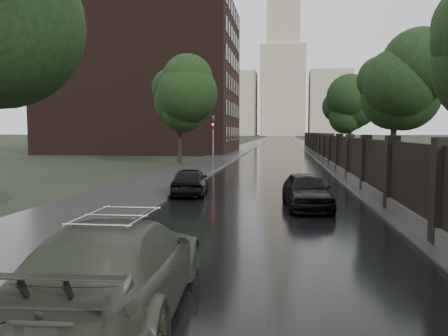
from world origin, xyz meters
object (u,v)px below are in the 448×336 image
Objects in this scene: car_right_near at (307,191)px; hatchback_left at (190,181)px; tree_left_far at (179,103)px; tree_right_b at (395,97)px; traffic_light at (213,138)px; volga_sedan at (117,266)px; tree_right_c at (350,111)px.

hatchback_left is at bearing 145.48° from car_right_near.
tree_right_b is at bearing -27.30° from tree_left_far.
traffic_light reaches higher than volga_sedan.
tree_right_b reaches higher than volga_sedan.
hatchback_left is (0.93, -12.27, -1.77)m from traffic_light.
tree_right_b is 14.93m from hatchback_left.
volga_sedan is 12.74m from hatchback_left.
car_right_near is (-5.90, -12.07, -4.28)m from tree_right_b.
tree_right_b is 24.17m from volga_sedan.
tree_right_b is at bearing -145.61° from hatchback_left.
hatchback_left is (-10.87, -9.27, -4.32)m from tree_right_b.
traffic_light reaches higher than hatchback_left.
tree_left_far is 2.01× the size of hatchback_left.
hatchback_left is at bearing -111.73° from tree_right_c.
hatchback_left is at bearing -86.93° from volga_sedan.
volga_sedan is at bearing -114.18° from car_right_near.
tree_right_c reaches higher than hatchback_left.
hatchback_left is (-1.57, 12.64, -0.13)m from volga_sedan.
volga_sedan is at bearing -103.12° from tree_right_c.
traffic_light is at bearing -91.74° from hatchback_left.
tree_right_c is 1.35× the size of volga_sedan.
car_right_near is at bearing -113.07° from volga_sedan.
traffic_light is at bearing -53.53° from tree_left_far.
traffic_light is at bearing -128.18° from tree_right_c.
traffic_light is (-11.80, 2.99, -2.55)m from tree_right_b.
traffic_light is at bearing -88.28° from volga_sedan.
tree_right_c is at bearing -117.81° from hatchback_left.
car_right_near is at bearing -64.44° from tree_left_far.
tree_right_c is at bearing 32.83° from tree_left_far.
tree_right_b is 18.00m from tree_right_c.
volga_sedan reaches higher than hatchback_left.
tree_right_c is (15.50, 10.00, -0.29)m from tree_left_far.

